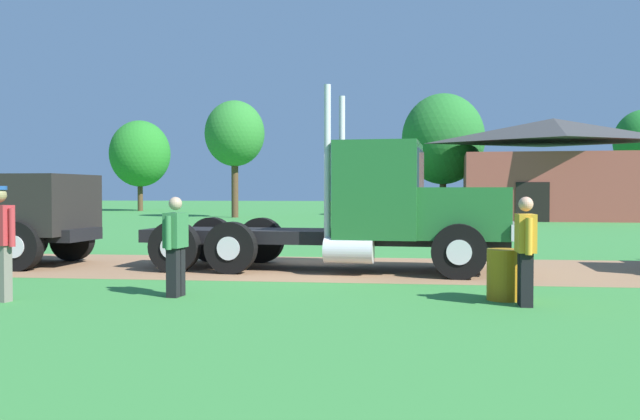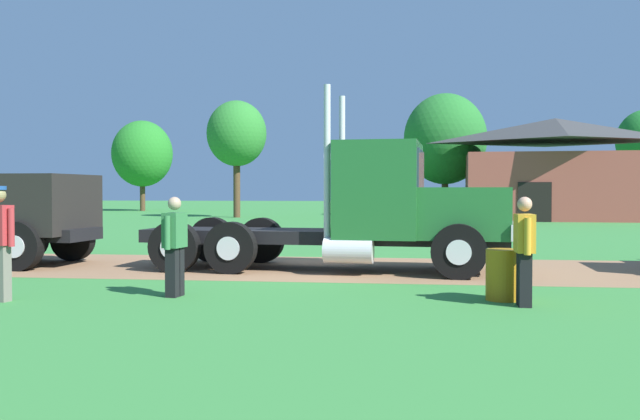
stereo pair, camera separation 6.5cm
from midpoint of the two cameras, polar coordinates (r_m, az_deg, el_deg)
name	(u,v)px [view 2 (the right image)]	position (r m, az deg, el deg)	size (l,w,h in m)	color
ground_plane	(321,268)	(15.88, 0.17, -4.69)	(200.00, 200.00, 0.00)	#39843A
dirt_track	(321,268)	(15.88, 0.17, -4.68)	(120.00, 5.01, 0.01)	#966E4C
truck_foreground_white	(377,211)	(15.26, 4.71, -0.11)	(8.18, 3.09, 3.91)	black
visitor_walking_mid	(524,246)	(11.04, 16.32, -2.84)	(0.26, 0.69, 1.64)	gold
visitor_by_barrel	(175,243)	(11.79, -11.49, -2.62)	(0.31, 0.62, 1.63)	#33723F
steel_barrel	(504,275)	(11.60, 14.75, -5.07)	(0.56, 0.56, 0.81)	#B27214
shed_building	(555,171)	(44.11, 18.47, 3.02)	(11.10, 7.44, 6.01)	#98463C
tree_left	(142,154)	(61.90, -14.12, 4.42)	(5.09, 5.09, 7.66)	#513823
tree_mid	(237,134)	(45.92, -6.70, 6.10)	(3.83, 3.83, 7.51)	#513823
tree_right	(445,139)	(47.68, 10.10, 5.65)	(5.46, 5.46, 8.15)	#513823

